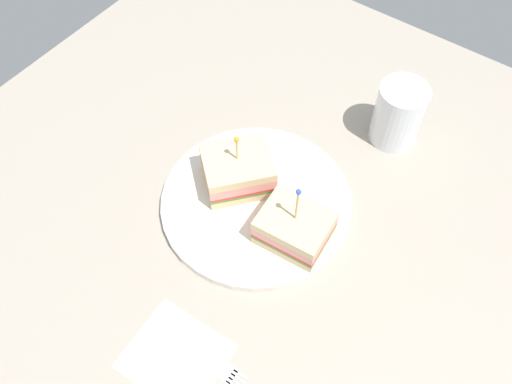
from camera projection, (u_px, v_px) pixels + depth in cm
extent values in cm
cube|color=#9E9384|center=(256.00, 209.00, 76.63)|extent=(94.05, 94.05, 2.00)
cylinder|color=silver|center=(256.00, 203.00, 75.29)|extent=(26.12, 26.12, 1.24)
cube|color=beige|center=(238.00, 179.00, 75.94)|extent=(11.91, 11.76, 1.39)
cube|color=#478438|center=(238.00, 175.00, 75.20)|extent=(11.91, 11.76, 0.40)
cube|color=red|center=(238.00, 173.00, 74.83)|extent=(11.91, 11.76, 0.50)
cube|color=#E59389|center=(238.00, 168.00, 73.96)|extent=(11.91, 11.76, 1.60)
cube|color=beige|center=(237.00, 162.00, 72.72)|extent=(11.91, 11.76, 1.39)
cylinder|color=tan|center=(237.00, 151.00, 70.82)|extent=(0.30, 0.30, 4.59)
sphere|color=orange|center=(236.00, 140.00, 68.92)|extent=(0.70, 0.70, 0.70)
cube|color=beige|center=(294.00, 234.00, 71.07)|extent=(7.89, 9.31, 1.22)
cube|color=#478438|center=(294.00, 231.00, 70.40)|extent=(7.89, 9.31, 0.40)
cube|color=red|center=(294.00, 229.00, 70.03)|extent=(7.89, 9.31, 0.50)
cube|color=#E59389|center=(295.00, 226.00, 69.27)|extent=(7.89, 9.31, 1.33)
cube|color=beige|center=(295.00, 220.00, 68.21)|extent=(7.89, 9.31, 1.22)
cylinder|color=tan|center=(297.00, 207.00, 65.59)|extent=(0.30, 0.30, 6.34)
sphere|color=blue|center=(299.00, 192.00, 62.96)|extent=(0.70, 0.70, 0.70)
cylinder|color=silver|center=(396.00, 120.00, 79.86)|extent=(6.25, 6.25, 7.19)
cylinder|color=white|center=(398.00, 114.00, 78.83)|extent=(7.10, 7.10, 9.68)
cube|color=beige|center=(175.00, 356.00, 63.91)|extent=(10.47, 11.52, 0.15)
cube|color=silver|center=(185.00, 344.00, 64.59)|extent=(0.83, 6.91, 0.35)
cube|color=silver|center=(221.00, 369.00, 62.95)|extent=(2.32, 3.67, 0.35)
cube|color=silver|center=(236.00, 382.00, 62.15)|extent=(0.25, 2.00, 0.35)
cube|color=silver|center=(238.00, 378.00, 62.38)|extent=(0.25, 2.00, 0.35)
cube|color=silver|center=(241.00, 375.00, 62.61)|extent=(0.25, 2.00, 0.35)
cube|color=silver|center=(165.00, 368.00, 63.06)|extent=(1.18, 7.19, 0.35)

